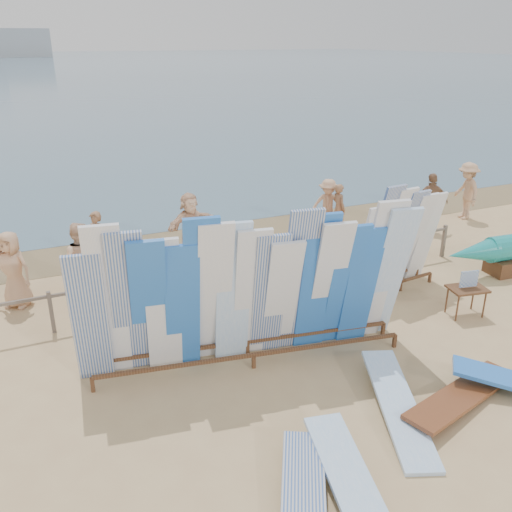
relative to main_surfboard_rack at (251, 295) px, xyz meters
name	(u,v)px	position (x,y,z in m)	size (l,w,h in m)	color
ground	(299,363)	(0.78, -0.42, -1.35)	(160.00, 160.00, 0.00)	tan
ocean	(22,65)	(0.78, 127.58, -1.35)	(320.00, 240.00, 0.02)	#436177
wet_sand_strip	(184,239)	(0.78, 6.78, -1.35)	(40.00, 2.60, 0.01)	olive
fence	(237,271)	(0.78, 2.58, -0.72)	(12.08, 0.08, 0.90)	#756658
main_surfboard_rack	(251,295)	(0.00, 0.00, 0.00)	(6.01, 1.73, 2.99)	brown
side_surfboard_rack	(398,241)	(4.35, 1.50, -0.17)	(2.34, 0.90, 2.64)	brown
vendor_table	(466,301)	(4.88, -0.23, -1.01)	(0.86, 0.68, 1.03)	brown
flat_board_b	(397,413)	(1.52, -2.32, -1.35)	(0.56, 2.70, 0.07)	#98C3F4
flat_board_c	(462,401)	(2.69, -2.50, -1.35)	(0.56, 2.70, 0.07)	brown
flat_board_a	(356,505)	(-0.11, -3.60, -1.35)	(0.56, 2.70, 0.07)	#98C3F4
beach_chair_left	(273,267)	(2.00, 3.24, -1.08)	(0.71, 0.73, 0.94)	red
beach_chair_right	(249,265)	(1.51, 3.60, -1.10)	(0.68, 0.69, 0.85)	red
stroller	(325,241)	(3.80, 3.80, -0.88)	(0.64, 0.89, 1.18)	red
beachgoer_5	(190,225)	(0.60, 5.47, -0.47)	(1.62, 0.53, 1.75)	beige
beachgoer_0	(13,270)	(-3.83, 4.14, -0.48)	(0.85, 0.40, 1.73)	tan
beachgoer_extra_0	(466,191)	(9.76, 4.94, -0.42)	(1.20, 0.49, 1.85)	tan
beachgoer_2	(80,260)	(-2.44, 4.04, -0.46)	(0.86, 0.41, 1.78)	beige
beachgoer_9	(328,205)	(5.05, 5.76, -0.55)	(1.04, 0.43, 1.60)	tan
beachgoer_10	(431,203)	(7.83, 4.40, -0.45)	(1.06, 0.46, 1.80)	#8C6042
beachgoer_1	(98,242)	(-1.86, 5.35, -0.56)	(0.57, 0.31, 1.57)	#8C6042
beachgoer_4	(202,245)	(0.48, 4.14, -0.57)	(0.91, 0.39, 1.55)	#8C6042
beachgoer_7	(339,209)	(5.21, 5.38, -0.59)	(0.56, 0.31, 1.53)	#8C6042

